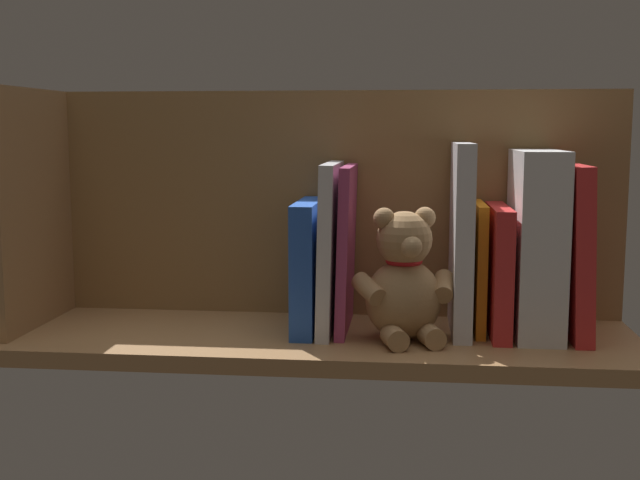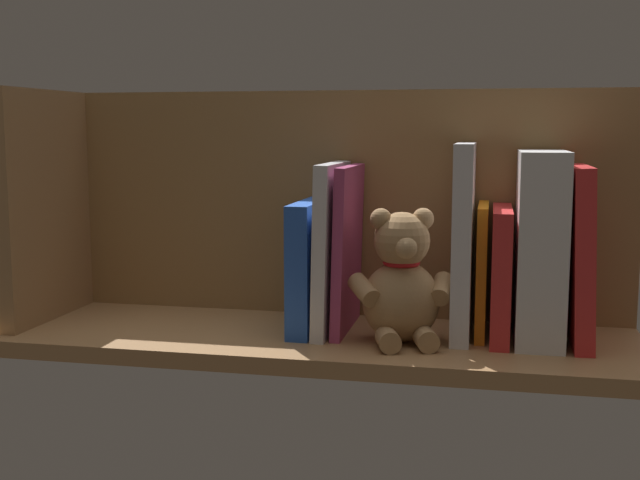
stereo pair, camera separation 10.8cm
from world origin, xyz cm
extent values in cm
cube|color=#A87A4C|center=(0.00, 0.00, -1.10)|extent=(85.17, 27.62, 2.20)
cube|color=olive|center=(0.00, -11.56, 16.49)|extent=(85.17, 1.50, 32.97)
cube|color=#A87A4C|center=(40.59, 0.00, 16.49)|extent=(2.40, 21.62, 32.97)
cube|color=red|center=(-33.62, -2.25, 11.41)|extent=(3.24, 16.32, 22.88)
cube|color=silver|center=(-28.76, -2.27, 12.33)|extent=(6.06, 16.08, 24.66)
cube|color=red|center=(-23.89, -2.39, 8.61)|extent=(2.46, 16.05, 17.22)
cube|color=orange|center=(-21.39, -3.76, 8.76)|extent=(1.31, 13.30, 17.51)
cube|color=silver|center=(-18.91, -2.59, 12.80)|extent=(2.44, 15.64, 25.60)
ellipsoid|color=tan|center=(-11.29, 2.61, 5.29)|extent=(12.19, 11.47, 10.57)
sphere|color=tan|center=(-11.29, 2.61, 13.30)|extent=(7.27, 7.27, 7.27)
sphere|color=tan|center=(-13.90, 1.84, 16.03)|extent=(2.81, 2.81, 2.81)
sphere|color=tan|center=(-8.68, 3.39, 16.03)|extent=(2.81, 2.81, 2.81)
sphere|color=tan|center=(-12.17, 5.58, 12.75)|extent=(2.81, 2.81, 2.81)
cylinder|color=tan|center=(-16.48, 2.45, 7.14)|extent=(2.79, 5.34, 3.91)
cylinder|color=tan|center=(-6.85, 5.31, 7.14)|extent=(5.08, 5.65, 3.91)
cylinder|color=tan|center=(-14.85, 6.25, 1.40)|extent=(3.82, 4.60, 2.81)
cylinder|color=tan|center=(-10.29, 7.60, 1.40)|extent=(3.82, 4.60, 2.81)
torus|color=red|center=(-11.29, 2.61, 10.41)|extent=(6.00, 6.00, 0.83)
cube|color=#B23F72|center=(-3.40, -2.33, 11.27)|extent=(1.98, 16.16, 22.57)
cube|color=silver|center=(-1.19, -1.86, 11.45)|extent=(2.33, 17.10, 22.94)
cube|color=blue|center=(1.85, -2.03, 8.84)|extent=(3.03, 16.76, 17.67)
camera|label=1|loc=(-11.74, 106.60, 27.36)|focal=45.26mm
camera|label=2|loc=(-22.41, 104.87, 27.36)|focal=45.26mm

